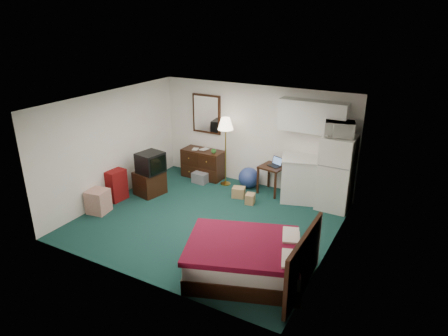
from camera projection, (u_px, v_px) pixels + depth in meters
The scene contains 25 objects.
floor at pixel (208, 220), 8.37m from camera, with size 5.00×4.50×0.01m, color #0B2C27.
ceiling at pixel (206, 102), 7.46m from camera, with size 5.00×4.50×0.01m, color white.
walls at pixel (207, 165), 7.91m from camera, with size 5.01×4.51×2.50m.
mirror at pixel (207, 114), 10.18m from camera, with size 0.80×0.06×1.00m, color white, non-canonical shape.
upper_cabinets at pixel (313, 117), 8.70m from camera, with size 1.50×0.35×0.70m, color white, non-canonical shape.
headboard at pixel (304, 263), 6.02m from camera, with size 0.06×1.56×1.00m, color black, non-canonical shape.
dresser at pixel (203, 164), 10.44m from camera, with size 1.10×0.50×0.75m, color black, non-canonical shape.
floor_lamp at pixel (226, 152), 9.82m from camera, with size 0.37×0.37×1.73m, color gold, non-canonical shape.
desk at pixel (272, 179), 9.53m from camera, with size 0.54×0.54×0.69m, color black, non-canonical shape.
exercise_ball at pixel (249, 178), 9.87m from camera, with size 0.51×0.51×0.51m, color navy.
kitchen_counter at pixel (302, 179), 9.13m from camera, with size 0.92×0.70×1.01m, color white, non-canonical shape.
fridge at pixel (336, 173), 8.63m from camera, with size 0.68×0.68×1.65m, color silver, non-canonical shape.
bed at pixel (245, 259), 6.55m from camera, with size 1.82×1.42×0.58m, color maroon, non-canonical shape.
tv_stand at pixel (150, 183), 9.51m from camera, with size 0.56×0.61×0.56m, color black, non-canonical shape.
suitcase at pixel (117, 185), 9.17m from camera, with size 0.28×0.45×0.72m, color #610B01, non-canonical shape.
retail_box at pixel (98, 201), 8.63m from camera, with size 0.41×0.41×0.51m, color beige, non-canonical shape.
file_bin at pixel (200, 178), 10.18m from camera, with size 0.38×0.29×0.27m, color slate, non-canonical shape.
cardboard_box_a at pixel (239, 192), 9.38m from camera, with size 0.29×0.24×0.24m, color olive, non-canonical shape.
cardboard_box_b at pixel (250, 199), 9.07m from camera, with size 0.20×0.23×0.23m, color olive, non-canonical shape.
laptop at pixel (274, 162), 9.36m from camera, with size 0.30×0.24×0.20m, color black, non-canonical shape.
crt_tv at pixel (150, 163), 9.30m from camera, with size 0.52×0.56×0.48m, color black, non-canonical shape.
microwave at pixel (340, 127), 8.23m from camera, with size 0.59×0.33×0.40m, color silver.
book_a at pixel (193, 146), 10.34m from camera, with size 0.15×0.02×0.20m, color olive.
book_b at pixel (202, 145), 10.35m from camera, with size 0.18×0.02×0.24m, color olive.
mug at pixel (214, 151), 10.06m from camera, with size 0.12×0.10×0.12m, color #347A2F.
Camera 1 is at (3.86, -6.31, 4.08)m, focal length 32.00 mm.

